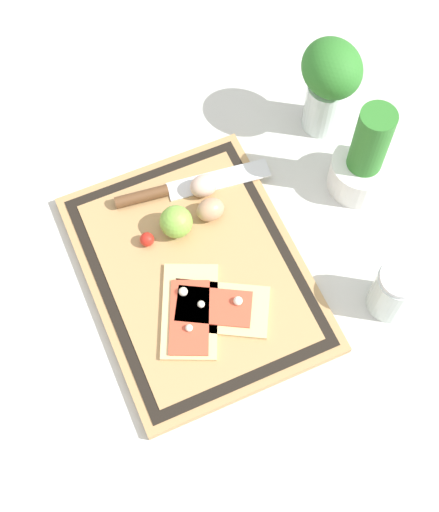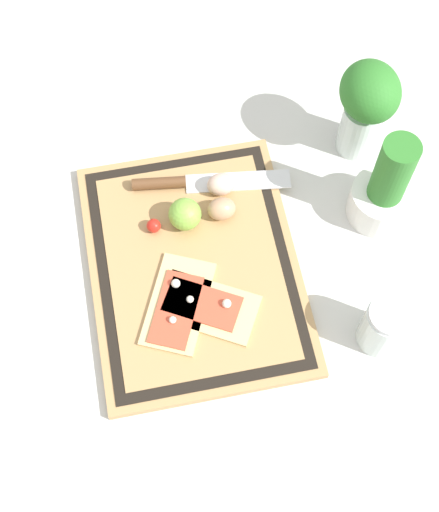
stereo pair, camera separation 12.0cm
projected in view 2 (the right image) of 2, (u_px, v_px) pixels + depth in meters
ground_plane at (194, 269)px, 1.28m from camera, size 6.00×6.00×0.00m
cutting_board at (194, 267)px, 1.27m from camera, size 0.48×0.37×0.02m
pizza_slice_near at (178, 305)px, 1.23m from camera, size 0.20×0.16×0.02m
pizza_slice_far at (207, 306)px, 1.22m from camera, size 0.16×0.19×0.02m
knife at (185, 183)px, 1.33m from camera, size 0.07×0.30×0.02m
egg_brown at (222, 209)px, 1.29m from camera, size 0.04×0.05×0.04m
egg_pink at (221, 184)px, 1.31m from camera, size 0.04×0.05×0.04m
lime at (185, 214)px, 1.27m from camera, size 0.06×0.06×0.06m
cherry_tomato_red at (154, 226)px, 1.28m from camera, size 0.03×0.03×0.03m
herb_pot at (385, 191)px, 1.27m from camera, size 0.12×0.12×0.21m
sauce_jar at (383, 327)px, 1.18m from camera, size 0.08×0.08×0.11m
herb_glass at (367, 104)px, 1.29m from camera, size 0.12×0.11×0.21m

